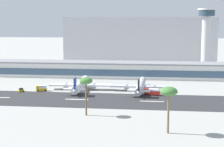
{
  "coord_description": "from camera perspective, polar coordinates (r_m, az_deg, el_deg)",
  "views": [
    {
      "loc": [
        41.58,
        -178.08,
        39.62
      ],
      "look_at": [
        15.66,
        34.74,
        8.72
      ],
      "focal_mm": 58.24,
      "sensor_mm": 36.0,
      "label": 1
    }
  ],
  "objects": [
    {
      "name": "airliner_black_tail_gate_1",
      "position": [
        207.38,
        4.51,
        -1.97
      ],
      "size": [
        35.16,
        46.12,
        9.62
      ],
      "rotation": [
        0.0,
        0.0,
        1.55
      ],
      "color": "silver",
      "rests_on": "ground_plane"
    },
    {
      "name": "airliner_navy_tail_gate_0",
      "position": [
        211.93,
        -5.02,
        -1.75
      ],
      "size": [
        36.54,
        46.82,
        9.77
      ],
      "rotation": [
        0.0,
        0.0,
        1.62
      ],
      "color": "white",
      "rests_on": "ground_plane"
    },
    {
      "name": "service_baggage_tug_1",
      "position": [
        211.86,
        -14.11,
        -2.54
      ],
      "size": [
        3.23,
        3.51,
        2.2
      ],
      "rotation": [
        0.0,
        0.0,
        0.91
      ],
      "color": "gold",
      "rests_on": "ground_plane"
    },
    {
      "name": "palm_tree_0",
      "position": [
        129.29,
        8.9,
        -3.0
      ],
      "size": [
        6.11,
        6.11,
        16.89
      ],
      "color": "brown",
      "rests_on": "ground_plane"
    },
    {
      "name": "runway_strip",
      "position": [
        187.06,
        -6.08,
        -4.06
      ],
      "size": [
        800.0,
        35.72,
        0.08
      ],
      "primitive_type": "cube",
      "color": "#2D2D30",
      "rests_on": "ground_plane"
    },
    {
      "name": "control_tower",
      "position": [
        299.06,
        14.53,
        6.19
      ],
      "size": [
        13.88,
        13.88,
        49.58
      ],
      "color": "silver",
      "rests_on": "ground_plane"
    },
    {
      "name": "palm_tree_1",
      "position": [
        152.74,
        -4.11,
        -1.39
      ],
      "size": [
        5.51,
        5.51,
        16.36
      ],
      "color": "brown",
      "rests_on": "ground_plane"
    },
    {
      "name": "runway_centreline_dash_4",
      "position": [
        186.68,
        -5.57,
        -4.06
      ],
      "size": [
        12.0,
        1.2,
        0.01
      ],
      "primitive_type": "cube",
      "color": "white",
      "rests_on": "runway_strip"
    },
    {
      "name": "service_box_truck_2",
      "position": [
        211.71,
        -11.03,
        -2.24
      ],
      "size": [
        6.46,
        4.46,
        3.25
      ],
      "rotation": [
        0.0,
        0.0,
        3.52
      ],
      "color": "gold",
      "rests_on": "ground_plane"
    },
    {
      "name": "distant_hotel_block",
      "position": [
        352.55,
        4.31,
        5.27
      ],
      "size": [
        143.35,
        28.32,
        43.45
      ],
      "primitive_type": "cube",
      "color": "#BCBCC1",
      "rests_on": "ground_plane"
    },
    {
      "name": "runway_centreline_dash_5",
      "position": [
        182.38,
        6.26,
        -4.37
      ],
      "size": [
        12.0,
        1.2,
        0.01
      ],
      "primitive_type": "cube",
      "color": "white",
      "rests_on": "runway_strip"
    },
    {
      "name": "service_fuel_truck_0",
      "position": [
        197.17,
        6.35,
        -2.84
      ],
      "size": [
        8.88,
        4.65,
        3.95
      ],
      "rotation": [
        0.0,
        0.0,
        2.89
      ],
      "color": "#B2231E",
      "rests_on": "ground_plane"
    },
    {
      "name": "ground_plane",
      "position": [
        187.12,
        -6.07,
        -4.07
      ],
      "size": [
        1400.0,
        1400.0,
        0.0
      ],
      "primitive_type": "plane",
      "color": "#9E9E99"
    },
    {
      "name": "terminal_building",
      "position": [
        258.46,
        1.07,
        0.62
      ],
      "size": [
        188.27,
        20.93,
        11.01
      ],
      "color": "silver",
      "rests_on": "ground_plane"
    }
  ]
}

